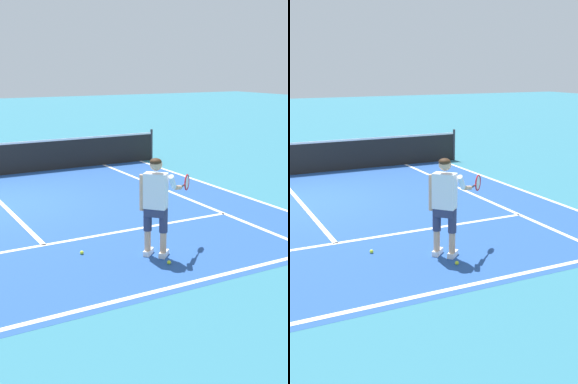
% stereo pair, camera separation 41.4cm
% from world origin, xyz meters
% --- Properties ---
extents(ground_plane, '(80.00, 80.00, 0.00)m').
position_xyz_m(ground_plane, '(0.00, 0.00, 0.00)').
color(ground_plane, teal).
extents(court_inner_surface, '(10.98, 9.44, 0.00)m').
position_xyz_m(court_inner_surface, '(0.00, -1.42, 0.00)').
color(court_inner_surface, '#234C93').
rests_on(court_inner_surface, ground).
extents(line_baseline, '(10.98, 0.10, 0.01)m').
position_xyz_m(line_baseline, '(0.00, -5.95, 0.00)').
color(line_baseline, white).
rests_on(line_baseline, ground).
extents(line_service, '(8.23, 0.10, 0.01)m').
position_xyz_m(line_service, '(0.00, -3.30, 0.00)').
color(line_service, white).
rests_on(line_service, ground).
extents(line_centre_service, '(0.10, 6.40, 0.01)m').
position_xyz_m(line_centre_service, '(0.00, -0.10, 0.00)').
color(line_centre_service, white).
rests_on(line_centre_service, ground).
extents(line_singles_right, '(0.10, 9.04, 0.01)m').
position_xyz_m(line_singles_right, '(4.12, -1.42, 0.00)').
color(line_singles_right, white).
rests_on(line_singles_right, ground).
extents(line_doubles_right, '(0.10, 9.04, 0.01)m').
position_xyz_m(line_doubles_right, '(5.49, -1.42, 0.00)').
color(line_doubles_right, white).
rests_on(line_doubles_right, ground).
extents(tennis_player, '(1.18, 0.70, 1.71)m').
position_xyz_m(tennis_player, '(1.53, -4.73, 0.99)').
color(tennis_player, white).
rests_on(tennis_player, ground).
extents(tennis_ball_near_feet, '(0.07, 0.07, 0.07)m').
position_xyz_m(tennis_ball_near_feet, '(0.43, -4.06, 0.03)').
color(tennis_ball_near_feet, '#CCE02D').
rests_on(tennis_ball_near_feet, ground).
extents(tennis_ball_by_baseline, '(0.07, 0.07, 0.07)m').
position_xyz_m(tennis_ball_by_baseline, '(1.52, -5.17, 0.03)').
color(tennis_ball_by_baseline, '#CCE02D').
rests_on(tennis_ball_by_baseline, ground).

